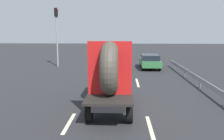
{
  "coord_description": "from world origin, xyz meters",
  "views": [
    {
      "loc": [
        0.16,
        -11.21,
        3.84
      ],
      "look_at": [
        -0.38,
        1.01,
        1.79
      ],
      "focal_mm": 37.77,
      "sensor_mm": 36.0,
      "label": 1
    }
  ],
  "objects": [
    {
      "name": "lane_dash_left_far",
      "position": [
        -2.06,
        6.14,
        0.0
      ],
      "size": [
        0.16,
        2.86,
        0.01
      ],
      "primitive_type": "cube",
      "rotation": [
        0.0,
        0.0,
        1.57
      ],
      "color": "beige",
      "rests_on": "ground_plane"
    },
    {
      "name": "lane_dash_right_far",
      "position": [
        1.3,
        6.08,
        0.0
      ],
      "size": [
        0.16,
        2.92,
        0.01
      ],
      "primitive_type": "cube",
      "rotation": [
        0.0,
        0.0,
        1.57
      ],
      "color": "beige",
      "rests_on": "ground_plane"
    },
    {
      "name": "lane_dash_right_near",
      "position": [
        1.3,
        -2.49,
        0.0
      ],
      "size": [
        0.16,
        2.99,
        0.01
      ],
      "primitive_type": "cube",
      "rotation": [
        0.0,
        0.0,
        1.57
      ],
      "color": "beige",
      "rests_on": "ground_plane"
    },
    {
      "name": "lane_dash_left_near",
      "position": [
        -2.06,
        -1.91,
        0.0
      ],
      "size": [
        0.16,
        2.28,
        0.01
      ],
      "primitive_type": "cube",
      "rotation": [
        0.0,
        0.0,
        1.57
      ],
      "color": "beige",
      "rests_on": "ground_plane"
    },
    {
      "name": "flatbed_truck",
      "position": [
        -0.38,
        0.41,
        1.67
      ],
      "size": [
        2.02,
        5.3,
        3.4
      ],
      "color": "black",
      "rests_on": "ground_plane"
    },
    {
      "name": "ground_plane",
      "position": [
        0.0,
        0.0,
        0.0
      ],
      "size": [
        120.0,
        120.0,
        0.0
      ],
      "primitive_type": "plane",
      "color": "#28282B"
    },
    {
      "name": "distant_sedan",
      "position": [
        2.98,
        12.94,
        0.76
      ],
      "size": [
        1.87,
        4.37,
        1.42
      ],
      "color": "black",
      "rests_on": "ground_plane"
    },
    {
      "name": "guardrail",
      "position": [
        5.44,
        6.59,
        0.53
      ],
      "size": [
        0.1,
        16.02,
        0.71
      ],
      "color": "gray",
      "rests_on": "ground_plane"
    },
    {
      "name": "traffic_light",
      "position": [
        -6.78,
        13.66,
        4.0
      ],
      "size": [
        0.42,
        0.36,
        6.17
      ],
      "color": "gray",
      "rests_on": "ground_plane"
    }
  ]
}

